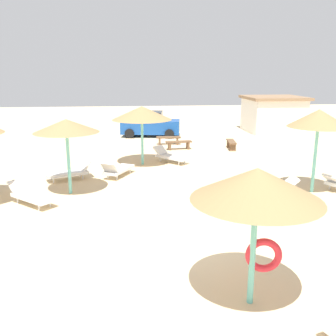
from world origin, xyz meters
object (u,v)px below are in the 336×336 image
bench_1 (168,139)px  bench_2 (179,144)px  parasol_0 (66,126)px  parked_car (150,124)px  lounger_5 (70,172)px  parasol_3 (257,186)px  lounger_6 (272,188)px  beach_cabana (273,114)px  lounger_0 (31,195)px  bench_0 (231,143)px  parasol_2 (142,113)px  lounger_2 (170,156)px  lounger_7 (118,169)px  parasol_1 (319,119)px

bench_1 → bench_2: (0.43, -1.56, 0.00)m
parasol_0 → bench_2: size_ratio=1.80×
bench_1 → parked_car: parked_car is taller
lounger_5 → parasol_3: bearing=-62.6°
lounger_6 → parked_car: bearing=105.2°
bench_2 → beach_cabana: size_ratio=0.36×
parasol_3 → beach_cabana: 22.51m
bench_1 → beach_cabana: size_ratio=0.36×
parasol_0 → bench_1: (4.63, 9.20, -2.16)m
lounger_5 → bench_1: lounger_5 is taller
lounger_5 → lounger_0: bearing=-106.9°
parasol_0 → bench_0: size_ratio=1.80×
parasol_0 → lounger_6: (7.33, -1.09, -2.19)m
bench_0 → bench_2: same height
parasol_2 → lounger_0: bearing=-127.1°
lounger_2 → bench_1: size_ratio=1.18×
parasol_2 → bench_1: bearing=70.3°
parasol_0 → lounger_6: bearing=-8.5°
parasol_2 → beach_cabana: size_ratio=0.67×
lounger_7 → bench_2: 6.46m
parked_car → parasol_1: bearing=-67.9°
parasol_3 → lounger_0: size_ratio=1.50×
lounger_2 → lounger_7: 3.51m
lounger_0 → bench_1: size_ratio=1.19×
parasol_2 → lounger_2: (1.39, 0.32, -2.17)m
parasol_0 → parasol_3: 8.63m
lounger_2 → lounger_7: (-2.54, -2.42, 0.01)m
parasol_3 → lounger_2: size_ratio=1.52×
bench_2 → parked_car: (-1.39, 4.76, 0.48)m
parasol_1 → bench_0: size_ratio=2.01×
parasol_0 → lounger_6: parasol_0 is taller
parasol_2 → lounger_6: (4.49, -5.31, -2.17)m
parasol_0 → parasol_1: (9.01, -0.77, 0.25)m
parasol_1 → parked_car: bearing=112.1°
lounger_5 → parked_car: size_ratio=0.47×
lounger_2 → parasol_1: bearing=-48.0°
parasol_0 → parked_car: size_ratio=0.65×
parasol_1 → bench_1: 11.15m
parasol_3 → lounger_2: bearing=91.4°
bench_1 → lounger_7: bearing=-112.6°
parasol_1 → parasol_3: parasol_1 is taller
parasol_3 → lounger_5: 10.61m
lounger_2 → parked_car: size_ratio=0.43×
parasol_0 → parked_car: (3.67, 12.39, -1.69)m
lounger_5 → bench_2: 7.84m
parasol_2 → parasol_3: size_ratio=1.04×
bench_1 → bench_0: bearing=-27.1°
parasol_2 → lounger_5: bearing=-143.1°
lounger_0 → bench_0: 12.58m
lounger_5 → parasol_0: bearing=-81.9°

